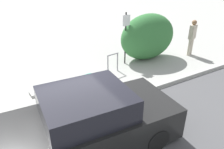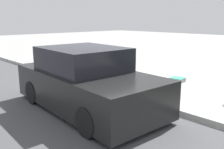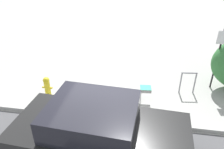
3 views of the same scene
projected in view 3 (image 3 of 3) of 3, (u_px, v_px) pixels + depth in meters
ground_plane at (106, 119)px, 6.63m from camera, size 60.00×60.00×0.00m
curb at (106, 118)px, 6.60m from camera, size 60.00×0.20×0.13m
bench at (118, 88)px, 7.26m from camera, size 2.24×0.54×0.56m
bike_rack at (188, 80)px, 7.69m from camera, size 0.55×0.12×0.83m
sign_post at (219, 53)px, 7.57m from camera, size 0.36×0.08×2.30m
fire_hydrant at (47, 86)px, 7.52m from camera, size 0.36×0.22×0.77m
parked_car_near at (99, 135)px, 5.13m from camera, size 4.20×2.12×1.53m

